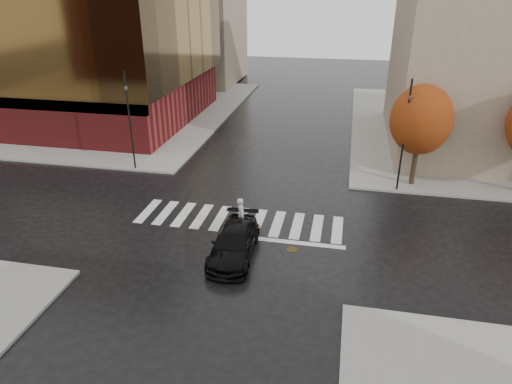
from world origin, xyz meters
TOP-DOWN VIEW (x-y plane):
  - ground at (0.00, 0.00)m, footprint 120.00×120.00m
  - sidewalk_nw at (-21.00, 21.00)m, footprint 30.00×30.00m
  - crosswalk at (0.00, 0.50)m, footprint 12.00×3.00m
  - office_glass at (-22.00, 17.99)m, footprint 27.00×19.00m
  - tree_ne_a at (10.00, 7.40)m, footprint 3.80×3.80m
  - sedan at (0.63, -3.10)m, footprint 2.20×5.01m
  - cyclist at (0.56, -1.00)m, footprint 1.97×1.22m
  - traffic_light_nw at (-9.00, 6.30)m, footprint 0.20×0.18m
  - traffic_light_ne at (9.00, 6.30)m, footprint 0.16×0.19m
  - fire_hydrant at (-9.99, 10.00)m, footprint 0.26×0.26m
  - manhole at (3.34, -2.00)m, footprint 0.56×0.56m

SIDE VIEW (x-z plane):
  - ground at x=0.00m, z-range 0.00..0.00m
  - crosswalk at x=0.00m, z-range 0.00..0.01m
  - manhole at x=3.34m, z-range 0.00..0.01m
  - sidewalk_nw at x=-21.00m, z-range 0.00..0.15m
  - fire_hydrant at x=-9.99m, z-range 0.19..0.91m
  - sedan at x=0.63m, z-range 0.00..1.43m
  - cyclist at x=0.56m, z-range -0.34..1.78m
  - traffic_light_nw at x=-9.00m, z-range 0.56..7.31m
  - traffic_light_ne at x=9.00m, z-range 0.61..7.61m
  - tree_ne_a at x=10.00m, z-range 1.20..7.71m
  - office_glass at x=-22.00m, z-range 0.28..16.28m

